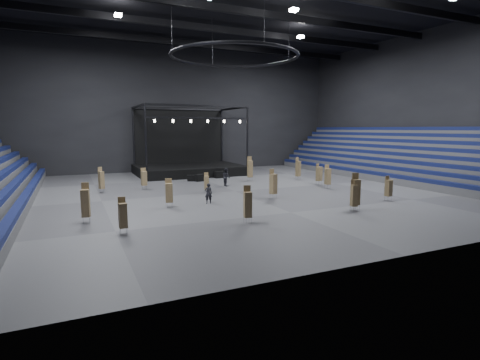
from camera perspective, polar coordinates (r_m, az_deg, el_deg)
name	(u,v)px	position (r m, az deg, el deg)	size (l,w,h in m)	color
floor	(235,191)	(37.30, -0.81, -1.72)	(50.00, 50.00, 0.00)	#464648
ceiling	(234,1)	(38.63, -0.87, 25.63)	(50.00, 42.00, 0.20)	black
wall_back	(178,109)	(56.73, -9.49, 10.57)	(50.00, 0.20, 18.00)	black
wall_front	(418,67)	(19.64, 25.44, 15.31)	(50.00, 0.20, 18.00)	black
wall_right	(419,106)	(52.16, 25.67, 10.16)	(0.20, 42.00, 18.00)	black
bleachers_right	(404,165)	(50.73, 23.69, 2.13)	(7.20, 40.00, 6.40)	#4A4A4D
stage	(188,163)	(52.29, -7.95, 2.56)	(14.00, 10.00, 9.20)	black
truss_ring	(234,56)	(37.41, -0.85, 18.32)	(12.30, 12.30, 5.15)	black
roof_girders	(234,10)	(38.39, -0.87, 24.50)	(49.00, 30.35, 0.70)	black
floodlights	(253,4)	(34.75, 2.05, 25.26)	(28.60, 16.60, 0.25)	white
flight_case_left	(192,178)	(44.79, -7.34, 0.29)	(1.08, 0.54, 0.72)	black
flight_case_mid	(200,178)	(44.63, -6.09, 0.35)	(1.23, 0.62, 0.82)	black
flight_case_right	(220,175)	(47.29, -3.12, 0.82)	(1.27, 0.64, 0.85)	black
chair_stack_0	(85,202)	(26.63, -22.48, -3.19)	(0.60, 0.60, 2.69)	silver
chair_stack_1	(354,195)	(29.49, 17.01, -2.18)	(0.55, 0.55, 2.42)	silver
chair_stack_2	(319,173)	(42.22, 11.95, 0.98)	(0.71, 0.71, 2.39)	silver
chair_stack_3	(356,191)	(29.76, 17.24, -1.67)	(0.67, 0.67, 2.86)	silver
chair_stack_4	(123,215)	(23.16, -17.43, -5.09)	(0.49, 0.49, 2.22)	silver
chair_stack_5	(250,168)	(44.48, 1.53, 1.77)	(0.59, 0.59, 2.92)	silver
chair_stack_6	(328,176)	(39.95, 13.22, 0.59)	(0.56, 0.56, 2.49)	silver
chair_stack_7	(248,204)	(24.59, 1.18, -3.66)	(0.58, 0.58, 2.51)	silver
chair_stack_8	(273,183)	(33.33, 5.08, -0.51)	(0.64, 0.64, 2.66)	silver
chair_stack_9	(298,168)	(46.22, 8.85, 1.78)	(0.58, 0.58, 2.74)	silver
chair_stack_10	(144,178)	(39.40, -14.43, 0.30)	(0.56, 0.56, 2.22)	silver
chair_stack_11	(101,180)	(38.85, -20.38, 0.06)	(0.59, 0.59, 2.50)	silver
chair_stack_12	(206,182)	(36.21, -5.13, -0.35)	(0.51, 0.51, 2.00)	silver
chair_stack_13	(169,192)	(29.90, -10.77, -1.84)	(0.61, 0.61, 2.31)	silver
chair_stack_14	(388,188)	(34.76, 21.69, -1.08)	(0.52, 0.52, 2.14)	silver
man_center	(208,193)	(31.24, -4.83, -2.04)	(0.62, 0.41, 1.70)	black
crew_member	(226,177)	(40.60, -2.11, 0.46)	(0.95, 0.74, 1.96)	black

